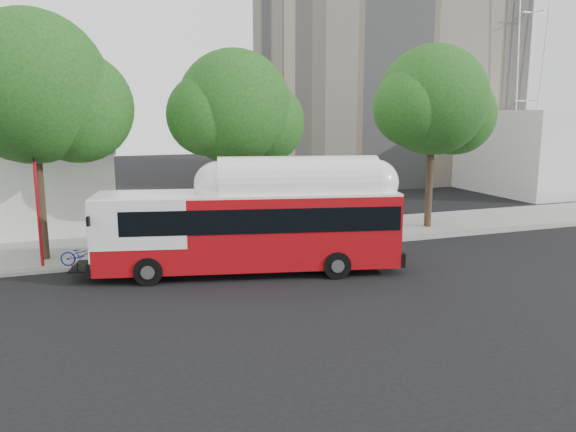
{
  "coord_description": "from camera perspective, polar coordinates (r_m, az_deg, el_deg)",
  "views": [
    {
      "loc": [
        -7.23,
        -18.2,
        5.97
      ],
      "look_at": [
        0.41,
        3.0,
        1.72
      ],
      "focal_mm": 35.0,
      "sensor_mm": 36.0,
      "label": 1
    }
  ],
  "objects": [
    {
      "name": "street_tree_mid",
      "position": [
        25.15,
        -4.6,
        10.5
      ],
      "size": [
        5.75,
        5.0,
        8.62
      ],
      "color": "#2D2116",
      "rests_on": "ground"
    },
    {
      "name": "transit_bus",
      "position": [
        20.71,
        -3.77,
        -1.45
      ],
      "size": [
        11.94,
        4.76,
        3.48
      ],
      "rotation": [
        0.0,
        0.0,
        -0.23
      ],
      "color": "#9F0B10",
      "rests_on": "ground"
    },
    {
      "name": "street_tree_left",
      "position": [
        23.8,
        -23.43,
        11.35
      ],
      "size": [
        6.67,
        5.8,
        9.74
      ],
      "color": "#2D2116",
      "rests_on": "ground"
    },
    {
      "name": "curb_strip",
      "position": [
        23.99,
        -1.66,
        -3.55
      ],
      "size": [
        60.0,
        0.3,
        0.15
      ],
      "primitive_type": "cube",
      "color": "gray",
      "rests_on": "ground"
    },
    {
      "name": "street_tree_right",
      "position": [
        29.27,
        15.17,
        10.88
      ],
      "size": [
        6.21,
        5.4,
        9.18
      ],
      "color": "#2D2116",
      "rests_on": "ground"
    },
    {
      "name": "red_curb_segment",
      "position": [
        23.26,
        -8.72,
        -4.12
      ],
      "size": [
        10.0,
        0.32,
        0.16
      ],
      "primitive_type": "cube",
      "color": "maroon",
      "rests_on": "ground"
    },
    {
      "name": "ground",
      "position": [
        20.47,
        1.77,
        -6.28
      ],
      "size": [
        120.0,
        120.0,
        0.0
      ],
      "primitive_type": "plane",
      "color": "black",
      "rests_on": "ground"
    },
    {
      "name": "signal_pole",
      "position": [
        22.96,
        -24.03,
        0.38
      ],
      "size": [
        0.12,
        0.41,
        4.35
      ],
      "color": "#AB1218",
      "rests_on": "ground"
    },
    {
      "name": "sidewalk",
      "position": [
        26.4,
        -3.43,
        -2.24
      ],
      "size": [
        60.0,
        5.0,
        0.15
      ],
      "primitive_type": "cube",
      "color": "gray",
      "rests_on": "ground"
    }
  ]
}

